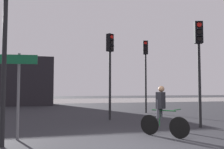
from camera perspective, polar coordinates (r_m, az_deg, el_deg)
ground_plane at (r=6.67m, az=7.58°, el=-16.38°), size 120.00×120.00×0.00m
water_strip at (r=36.49m, az=-11.46°, el=-5.87°), size 80.00×16.00×0.01m
traffic_light_near_right at (r=10.74m, az=19.24°, el=4.65°), size 0.38×0.40×4.28m
traffic_light_center at (r=12.70m, az=-0.46°, el=3.40°), size 0.40×0.42×4.35m
traffic_light_far_right at (r=16.72m, az=7.69°, el=2.67°), size 0.38×0.40×4.77m
traffic_light_near_left at (r=7.43m, az=-23.20°, el=11.60°), size 0.37×0.39×4.92m
direction_sign_post at (r=8.02m, az=-20.60°, el=-1.83°), size 1.09×0.18×2.60m
cyclist at (r=8.29m, az=11.31°, el=-8.10°), size 1.04×1.41×1.62m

